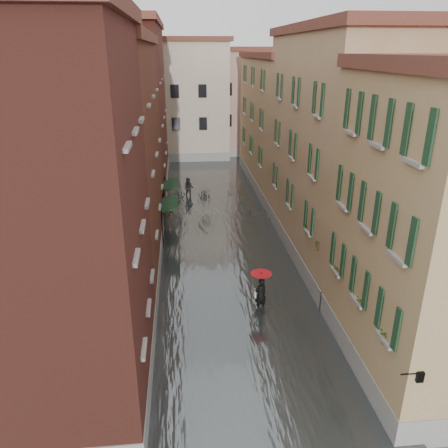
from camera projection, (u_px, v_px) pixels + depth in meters
name	position (u px, v px, depth m)	size (l,w,h in m)	color
ground	(246.00, 343.00, 19.39)	(120.00, 120.00, 0.00)	#565659
floodwater	(220.00, 230.00, 31.37)	(10.00, 60.00, 0.20)	#474D4E
building_left_near	(49.00, 232.00, 14.49)	(6.00, 8.00, 13.00)	maroon
building_left_mid	(103.00, 161.00, 24.75)	(6.00, 14.00, 12.50)	#59301C
building_left_far	(129.00, 113.00, 38.34)	(6.00, 16.00, 14.00)	maroon
building_right_near	(444.00, 236.00, 16.05)	(6.00, 8.00, 11.50)	#A58B55
building_right_mid	(342.00, 152.00, 25.94)	(6.00, 14.00, 13.00)	tan
building_right_far	(284.00, 125.00, 40.08)	(6.00, 16.00, 11.50)	#A58B55
building_end_cream	(175.00, 101.00, 51.83)	(12.00, 9.00, 13.00)	#BDB396
building_end_pink	(248.00, 103.00, 54.69)	(10.00, 9.00, 12.00)	tan
awning_near	(169.00, 204.00, 29.34)	(1.09, 3.01, 2.80)	#16311A
awning_far	(170.00, 186.00, 33.46)	(1.09, 2.84, 2.80)	#16311A
wall_lantern	(419.00, 376.00, 13.13)	(0.71, 0.22, 0.35)	black
window_planters	(340.00, 264.00, 18.90)	(0.59, 10.41, 0.84)	brown
pedestrian_main	(261.00, 287.00, 21.41)	(1.07, 1.07, 2.06)	black
pedestrian_far	(189.00, 188.00, 38.12)	(0.89, 0.69, 1.83)	black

